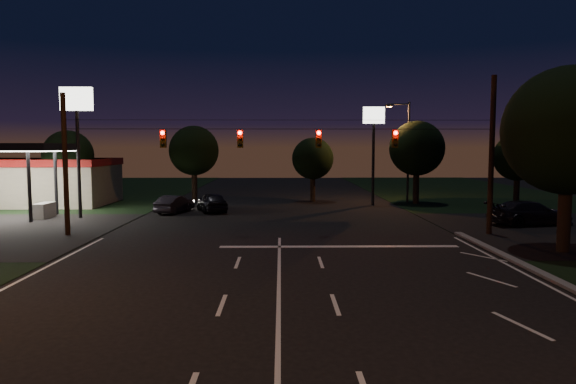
{
  "coord_description": "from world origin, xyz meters",
  "views": [
    {
      "loc": [
        0.08,
        -13.88,
        4.97
      ],
      "look_at": [
        0.39,
        8.76,
        3.0
      ],
      "focal_mm": 32.0,
      "sensor_mm": 36.0,
      "label": 1
    }
  ],
  "objects_px": {
    "tree_right_near": "(567,132)",
    "car_oncoming_a": "(212,202)",
    "car_oncoming_b": "(175,204)",
    "car_cross": "(530,213)",
    "utility_pole_right": "(489,234)"
  },
  "relations": [
    {
      "from": "tree_right_near",
      "to": "car_oncoming_a",
      "type": "bearing_deg",
      "value": 140.41
    },
    {
      "from": "car_oncoming_a",
      "to": "tree_right_near",
      "type": "bearing_deg",
      "value": 121.27
    },
    {
      "from": "car_oncoming_b",
      "to": "car_cross",
      "type": "height_order",
      "value": "car_cross"
    },
    {
      "from": "car_cross",
      "to": "car_oncoming_a",
      "type": "bearing_deg",
      "value": 60.11
    },
    {
      "from": "tree_right_near",
      "to": "car_oncoming_b",
      "type": "distance_m",
      "value": 26.66
    },
    {
      "from": "car_oncoming_a",
      "to": "car_oncoming_b",
      "type": "xyz_separation_m",
      "value": [
        -2.75,
        -0.67,
        -0.09
      ]
    },
    {
      "from": "tree_right_near",
      "to": "utility_pole_right",
      "type": "bearing_deg",
      "value": 107.53
    },
    {
      "from": "car_oncoming_a",
      "to": "car_oncoming_b",
      "type": "bearing_deg",
      "value": -5.48
    },
    {
      "from": "utility_pole_right",
      "to": "tree_right_near",
      "type": "height_order",
      "value": "tree_right_near"
    },
    {
      "from": "car_oncoming_a",
      "to": "car_cross",
      "type": "relative_size",
      "value": 0.82
    },
    {
      "from": "tree_right_near",
      "to": "car_oncoming_b",
      "type": "height_order",
      "value": "tree_right_near"
    },
    {
      "from": "tree_right_near",
      "to": "car_oncoming_a",
      "type": "xyz_separation_m",
      "value": [
        -18.8,
        15.55,
        -4.92
      ]
    },
    {
      "from": "car_oncoming_a",
      "to": "car_oncoming_b",
      "type": "distance_m",
      "value": 2.83
    },
    {
      "from": "tree_right_near",
      "to": "car_cross",
      "type": "bearing_deg",
      "value": 73.37
    },
    {
      "from": "utility_pole_right",
      "to": "car_cross",
      "type": "relative_size",
      "value": 1.66
    }
  ]
}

